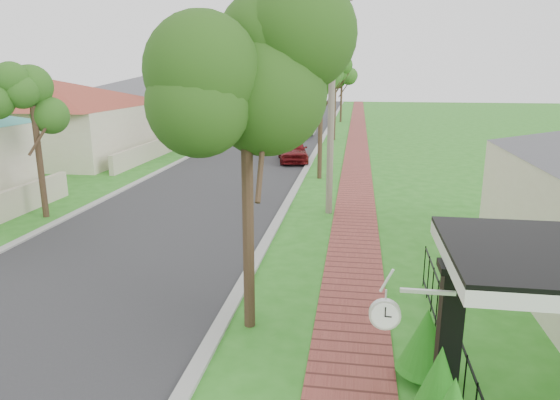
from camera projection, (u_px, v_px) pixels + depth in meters
The scene contains 16 objects.
ground at pixel (164, 361), 8.78m from camera, with size 160.00×160.00×0.00m, color #2A771C.
road at pixel (246, 161), 28.36m from camera, with size 7.00×120.00×0.02m, color #28282B.
kerb_right at pixel (310, 163), 27.82m from camera, with size 0.30×120.00×0.10m, color #9E9E99.
kerb_left at pixel (184, 160), 28.90m from camera, with size 0.30×120.00×0.10m, color #9E9E99.
sidewalk at pixel (357, 164), 27.44m from camera, with size 1.50×120.00×0.03m, color #95443B.
porch_post at pixel (447, 358), 6.87m from camera, with size 0.48×0.48×2.52m.
picket_fence at pixel (456, 358), 7.92m from camera, with size 0.03×8.02×1.00m.
street_trees at pixel (268, 78), 33.76m from camera, with size 10.70×37.65×5.89m.
hedge_row at pixel (438, 390), 6.93m from camera, with size 0.86×3.09×1.61m.
far_house_red at pixel (48, 117), 29.55m from camera, with size 15.56×15.56×4.60m.
far_house_grey at pixel (145, 103), 42.95m from camera, with size 15.56×15.56×4.60m.
parked_car_red at pixel (293, 150), 28.13m from camera, with size 1.56×3.89×1.32m, color #5E0E10.
parked_car_white at pixel (302, 129), 38.54m from camera, with size 1.42×4.06×1.34m, color white.
near_tree at pixel (246, 80), 8.84m from camera, with size 2.35×2.35×6.03m.
utility_pole at pixel (331, 104), 17.05m from camera, with size 1.20×0.24×7.61m.
station_clock at pixel (388, 312), 6.41m from camera, with size 1.06×0.13×0.58m.
Camera 1 is at (3.21, -7.39, 4.95)m, focal length 32.00 mm.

